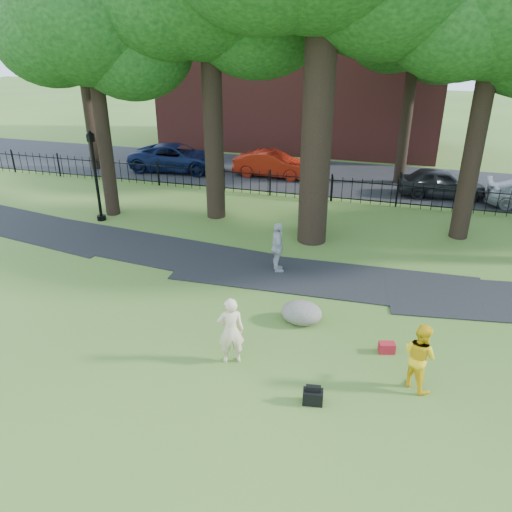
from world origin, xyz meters
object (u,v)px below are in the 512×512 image
(boulder, at_px, (302,311))
(man, at_px, (419,356))
(woman, at_px, (231,331))
(lamppost, at_px, (96,178))
(red_sedan, at_px, (272,164))

(boulder, bearing_deg, man, -32.54)
(woman, xyz_separation_m, lamppost, (-8.57, 7.80, 0.97))
(woman, height_order, lamppost, lamppost)
(boulder, xyz_separation_m, lamppost, (-9.87, 5.52, 1.53))
(woman, xyz_separation_m, red_sedan, (-3.23, 16.41, -0.20))
(boulder, distance_m, lamppost, 11.41)
(boulder, bearing_deg, lamppost, 150.77)
(man, distance_m, boulder, 3.71)
(woman, height_order, man, woman)
(woman, bearing_deg, lamppost, -65.88)
(lamppost, bearing_deg, man, -7.99)
(man, bearing_deg, red_sedan, -23.30)
(woman, xyz_separation_m, man, (4.40, 0.30, -0.06))
(man, relative_size, lamppost, 0.44)
(man, xyz_separation_m, boulder, (-3.10, 1.98, -0.49))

